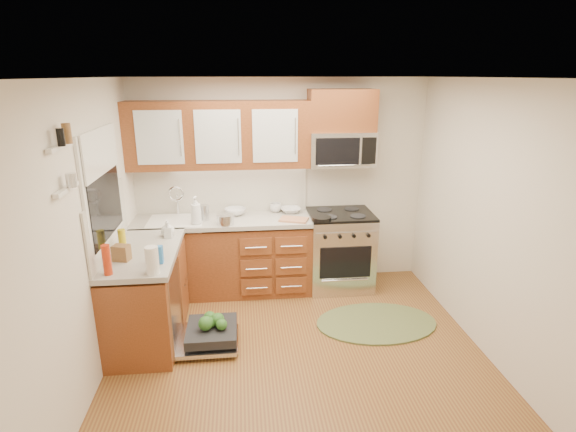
{
  "coord_description": "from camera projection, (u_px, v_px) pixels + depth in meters",
  "views": [
    {
      "loc": [
        -0.49,
        -3.58,
        2.52
      ],
      "look_at": [
        -0.02,
        0.85,
        1.12
      ],
      "focal_mm": 28.0,
      "sensor_mm": 36.0,
      "label": 1
    }
  ],
  "objects": [
    {
      "name": "backsplash_left",
      "position": [
        108.0,
        223.0,
        4.16
      ],
      "size": [
        0.02,
        1.25,
        0.57
      ],
      "primitive_type": "cube",
      "color": "beige",
      "rests_on": "ground"
    },
    {
      "name": "countertop_back",
      "position": [
        222.0,
        221.0,
        5.22
      ],
      "size": [
        2.07,
        0.64,
        0.05
      ],
      "primitive_type": "cube",
      "color": "#9F9C91",
      "rests_on": "base_cabinet_back"
    },
    {
      "name": "floor",
      "position": [
        299.0,
        357.0,
        4.2
      ],
      "size": [
        3.5,
        3.5,
        0.0
      ],
      "primitive_type": "plane",
      "color": "brown",
      "rests_on": "ground"
    },
    {
      "name": "wall_front",
      "position": [
        348.0,
        351.0,
        2.17
      ],
      "size": [
        3.5,
        0.04,
        2.5
      ],
      "primitive_type": "cube",
      "color": "beige",
      "rests_on": "ground"
    },
    {
      "name": "range",
      "position": [
        339.0,
        250.0,
        5.48
      ],
      "size": [
        0.76,
        0.64,
        0.95
      ],
      "primitive_type": null,
      "color": "silver",
      "rests_on": "ground"
    },
    {
      "name": "backsplash_back",
      "position": [
        222.0,
        189.0,
        5.41
      ],
      "size": [
        2.05,
        0.02,
        0.57
      ],
      "primitive_type": "cube",
      "color": "beige",
      "rests_on": "ground"
    },
    {
      "name": "wall_right",
      "position": [
        495.0,
        224.0,
        4.0
      ],
      "size": [
        0.04,
        3.5,
        2.5
      ],
      "primitive_type": "cube",
      "color": "beige",
      "rests_on": "ground"
    },
    {
      "name": "upper_cabinets",
      "position": [
        219.0,
        135.0,
        5.06
      ],
      "size": [
        2.05,
        0.35,
        0.75
      ],
      "primitive_type": null,
      "color": "#5B2D14",
      "rests_on": "ground"
    },
    {
      "name": "soap_bottle_b",
      "position": [
        168.0,
        230.0,
        4.59
      ],
      "size": [
        0.08,
        0.08,
        0.17
      ],
      "primitive_type": "imported",
      "rotation": [
        0.0,
        0.0,
        -0.03
      ],
      "color": "#999999",
      "rests_on": "countertop_left"
    },
    {
      "name": "shelf_upper",
      "position": [
        60.0,
        147.0,
        3.08
      ],
      "size": [
        0.04,
        0.4,
        0.03
      ],
      "primitive_type": "cube",
      "color": "white",
      "rests_on": "ground"
    },
    {
      "name": "red_bottle",
      "position": [
        107.0,
        260.0,
        3.72
      ],
      "size": [
        0.08,
        0.08,
        0.26
      ],
      "primitive_type": "cylinder",
      "rotation": [
        0.0,
        0.0,
        0.15
      ],
      "color": "#B62D0F",
      "rests_on": "countertop_left"
    },
    {
      "name": "window",
      "position": [
        102.0,
        188.0,
        4.03
      ],
      "size": [
        0.03,
        1.05,
        1.05
      ],
      "primitive_type": null,
      "color": "white",
      "rests_on": "ground"
    },
    {
      "name": "cup",
      "position": [
        276.0,
        208.0,
        5.45
      ],
      "size": [
        0.18,
        0.18,
        0.11
      ],
      "primitive_type": "imported",
      "rotation": [
        0.0,
        0.0,
        0.36
      ],
      "color": "#999999",
      "rests_on": "countertop_back"
    },
    {
      "name": "stock_pot",
      "position": [
        225.0,
        220.0,
        4.99
      ],
      "size": [
        0.2,
        0.2,
        0.11
      ],
      "primitive_type": "cylinder",
      "rotation": [
        0.0,
        0.0,
        0.03
      ],
      "color": "silver",
      "rests_on": "countertop_back"
    },
    {
      "name": "window_blind",
      "position": [
        101.0,
        151.0,
        3.94
      ],
      "size": [
        0.02,
        0.96,
        0.4
      ],
      "primitive_type": "cube",
      "color": "white",
      "rests_on": "ground"
    },
    {
      "name": "skillet",
      "position": [
        321.0,
        218.0,
        5.07
      ],
      "size": [
        0.29,
        0.29,
        0.04
      ],
      "primitive_type": "cylinder",
      "rotation": [
        0.0,
        0.0,
        0.4
      ],
      "color": "black",
      "rests_on": "range"
    },
    {
      "name": "wall_left",
      "position": [
        87.0,
        239.0,
        3.65
      ],
      "size": [
        0.04,
        3.5,
        2.5
      ],
      "primitive_type": "cube",
      "color": "beige",
      "rests_on": "ground"
    },
    {
      "name": "canister",
      "position": [
        204.0,
        213.0,
        5.14
      ],
      "size": [
        0.13,
        0.13,
        0.18
      ],
      "primitive_type": "cylinder",
      "rotation": [
        0.0,
        0.0,
        -0.2
      ],
      "color": "silver",
      "rests_on": "countertop_back"
    },
    {
      "name": "rug",
      "position": [
        376.0,
        323.0,
        4.76
      ],
      "size": [
        1.48,
        1.19,
        0.02
      ],
      "primitive_type": null,
      "rotation": [
        0.0,
        0.0,
        0.32
      ],
      "color": "olive",
      "rests_on": "ground"
    },
    {
      "name": "countertop_left",
      "position": [
        144.0,
        253.0,
        4.28
      ],
      "size": [
        0.64,
        1.27,
        0.05
      ],
      "primitive_type": "cube",
      "color": "#9F9C91",
      "rests_on": "base_cabinet_left"
    },
    {
      "name": "ceiling",
      "position": [
        302.0,
        78.0,
        3.45
      ],
      "size": [
        3.5,
        3.5,
        0.0
      ],
      "primitive_type": "plane",
      "rotation": [
        3.14,
        0.0,
        0.0
      ],
      "color": "white",
      "rests_on": "ground"
    },
    {
      "name": "dishwasher",
      "position": [
        208.0,
        335.0,
        4.37
      ],
      "size": [
        0.7,
        0.6,
        0.2
      ],
      "primitive_type": null,
      "color": "silver",
      "rests_on": "ground"
    },
    {
      "name": "cutting_board",
      "position": [
        294.0,
        220.0,
        5.15
      ],
      "size": [
        0.37,
        0.3,
        0.02
      ],
      "primitive_type": "cube",
      "rotation": [
        0.0,
        0.0,
        -0.36
      ],
      "color": "#A8704D",
      "rests_on": "countertop_back"
    },
    {
      "name": "base_cabinet_left",
      "position": [
        147.0,
        297.0,
        4.43
      ],
      "size": [
        0.6,
        1.25,
        0.85
      ],
      "primitive_type": "cube",
      "color": "#5B2D14",
      "rests_on": "ground"
    },
    {
      "name": "soap_bottle_a",
      "position": [
        196.0,
        210.0,
        4.97
      ],
      "size": [
        0.14,
        0.14,
        0.32
      ],
      "primitive_type": "imported",
      "rotation": [
        0.0,
        0.0,
        -0.13
      ],
      "color": "#999999",
      "rests_on": "countertop_back"
    },
    {
      "name": "mustard_bottle",
      "position": [
        122.0,
        241.0,
        4.22
      ],
      "size": [
        0.08,
        0.08,
        0.22
      ],
      "primitive_type": "cylinder",
      "rotation": [
        0.0,
        0.0,
        0.11
      ],
      "color": "gold",
      "rests_on": "countertop_left"
    },
    {
      "name": "shelf_lower",
      "position": [
        67.0,
        189.0,
        3.17
      ],
      "size": [
        0.04,
        0.4,
        0.03
      ],
      "primitive_type": "cube",
      "color": "white",
      "rests_on": "ground"
    },
    {
      "name": "bowl_b",
      "position": [
        235.0,
        212.0,
        5.35
      ],
      "size": [
        0.26,
        0.26,
        0.08
      ],
      "primitive_type": "imported",
      "rotation": [
        0.0,
        0.0,
        -0.05
      ],
      "color": "#999999",
      "rests_on": "countertop_back"
    },
    {
      "name": "wooden_box",
      "position": [
        121.0,
        253.0,
        4.03
      ],
      "size": [
        0.16,
        0.14,
        0.14
      ],
      "primitive_type": "cube",
      "rotation": [
        0.0,
        0.0,
        -0.26
      ],
      "color": "brown",
      "rests_on": "countertop_left"
    },
    {
      "name": "cabinet_over_mw",
      "position": [
        342.0,
        110.0,
        5.12
      ],
      "size": [
        0.76,
        0.35,
        0.47
      ],
      "primitive_type": "cube",
      "color": "#5B2D14",
      "rests_on": "ground"
    },
    {
      "name": "paper_towel_roll",
      "position": [
        152.0,
        260.0,
        3.74
      ],
      "size": [
        0.11,
        0.11,
        0.24
      ],
      "primitive_type": "cylinder",
      "rotation": [
        0.0,
        0.0,
        0.01
      ],
      "color": "white",
      "rests_on": "countertop_left"
    },
    {
      "name": "microwave",
      "position": [
        341.0,
        149.0,
        5.23
      ],
      "size": [
        0.76,
        0.38,
        0.4
      ],
      "primitive_type": null,
      "color": "silver",
      "rests_on": "ground"
    },
    {
      "name": "base_cabinet_back",
      "position": [
        224.0,
        258.0,
        5.38
      ],
      "size": [
        2.05,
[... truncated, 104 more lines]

